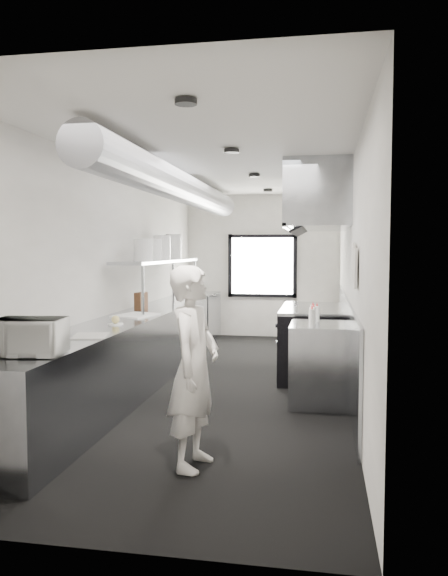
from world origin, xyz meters
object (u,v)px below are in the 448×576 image
at_px(bottle_station, 320,364).
at_px(plate_stack_c, 162,248).
at_px(plate_stack_b, 154,250).
at_px(squeeze_bottle_a, 312,318).
at_px(knife_block, 141,301).
at_px(line_cook, 194,367).
at_px(squeeze_bottle_c, 314,315).
at_px(microwave, 30,337).
at_px(squeeze_bottle_e, 313,313).
at_px(cutting_board, 136,315).
at_px(pass_shelf, 160,262).
at_px(far_work_table, 197,317).
at_px(plate_stack_d, 174,247).
at_px(plate_stack_a, 143,250).
at_px(squeeze_bottle_d, 317,314).
at_px(prep_counter, 129,354).
at_px(deli_tub_a, 35,339).
at_px(range, 312,341).
at_px(small_plate, 116,324).
at_px(squeeze_bottle_b, 312,316).
at_px(exhaust_hood, 318,200).

xyz_separation_m(bottle_station, plate_stack_c, (-2.35, 1.82, 1.30)).
distance_m(plate_stack_b, squeeze_bottle_a, 2.94).
bearing_deg(plate_stack_c, knife_block, -95.18).
distance_m(line_cook, squeeze_bottle_c, 2.22).
bearing_deg(line_cook, bottle_station, -18.12).
relative_size(microwave, squeeze_bottle_e, 2.65).
bearing_deg(plate_stack_b, cutting_board, -85.07).
relative_size(pass_shelf, line_cook, 1.87).
bearing_deg(squeeze_bottle_c, plate_stack_b, 148.33).
distance_m(far_work_table, plate_stack_c, 2.45).
distance_m(line_cook, plate_stack_d, 4.79).
distance_m(bottle_station, knife_block, 2.69).
bearing_deg(plate_stack_c, line_cook, -70.14).
bearing_deg(plate_stack_a, squeeze_bottle_d, -17.06).
height_order(knife_block, squeeze_bottle_d, knife_block).
relative_size(prep_counter, squeeze_bottle_e, 33.05).
bearing_deg(line_cook, deli_tub_a, 89.35).
bearing_deg(line_cook, microwave, 109.19).
height_order(line_cook, plate_stack_a, plate_stack_a).
distance_m(range, plate_stack_c, 2.61).
bearing_deg(squeeze_bottle_c, line_cook, -114.04).
relative_size(knife_block, squeeze_bottle_c, 1.28).
bearing_deg(cutting_board, deli_tub_a, -94.91).
relative_size(range, squeeze_bottle_a, 8.20).
height_order(knife_block, plate_stack_b, plate_stack_b).
xyz_separation_m(range, squeeze_bottle_a, (0.03, -1.69, 0.53)).
relative_size(squeeze_bottle_c, squeeze_bottle_d, 1.04).
xyz_separation_m(range, far_work_table, (-2.19, 2.50, -0.02)).
bearing_deg(pass_shelf, plate_stack_b, -93.05).
xyz_separation_m(far_work_table, plate_stack_d, (-0.05, -1.41, 1.32)).
bearing_deg(prep_counter, squeeze_bottle_a, -12.54).
relative_size(range, squeeze_bottle_d, 8.92).
bearing_deg(squeeze_bottle_a, line_cook, -117.48).
relative_size(bottle_station, squeeze_bottle_c, 4.83).
xyz_separation_m(small_plate, squeeze_bottle_b, (2.12, 0.34, 0.09)).
bearing_deg(deli_tub_a, microwave, -64.92).
relative_size(pass_shelf, bottle_station, 3.33).
bearing_deg(plate_stack_a, plate_stack_d, 90.68).
relative_size(exhaust_hood, squeeze_bottle_b, 11.47).
relative_size(plate_stack_d, squeeze_bottle_d, 2.23).
bearing_deg(plate_stack_a, knife_block, 122.41).
bearing_deg(range, exhaust_hood, -0.00).
height_order(far_work_table, squeeze_bottle_a, squeeze_bottle_a).
bearing_deg(exhaust_hood, plate_stack_b, 179.22).
bearing_deg(knife_block, microwave, -77.66).
height_order(exhaust_hood, far_work_table, exhaust_hood).
bearing_deg(far_work_table, squeeze_bottle_b, -61.19).
bearing_deg(knife_block, prep_counter, -72.86).
height_order(far_work_table, plate_stack_d, plate_stack_d).
distance_m(deli_tub_a, plate_stack_a, 2.78).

